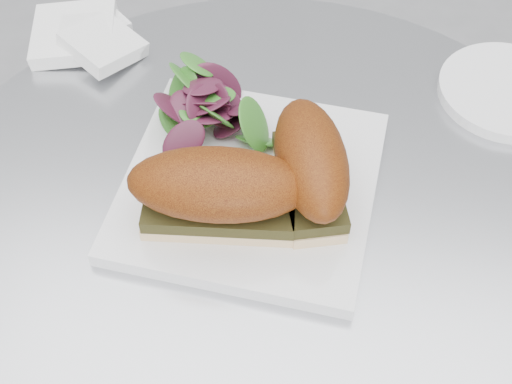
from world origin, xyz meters
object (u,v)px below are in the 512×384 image
Objects in this scene: plate at (250,185)px; sandwich_right at (311,165)px; sandwich_left at (218,191)px; saucer at (507,91)px.

sandwich_right is at bearing -10.70° from plate.
saucer is (0.28, 0.22, -0.05)m from sandwich_left.
plate is 1.60× the size of saucer.
plate is 0.07m from sandwich_left.
sandwich_left and sandwich_right have the same top height.
sandwich_left reaches higher than plate.
plate is 1.57× the size of sandwich_right.
saucer is at bearing 116.14° from sandwich_right.
plate is at bearing 63.57° from sandwich_left.
sandwich_right is (0.06, -0.01, 0.05)m from plate.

